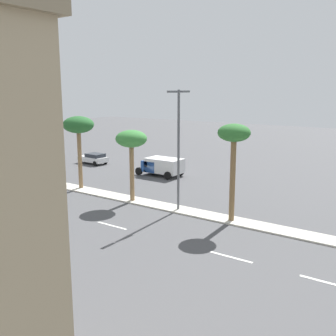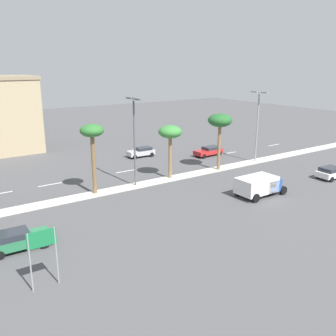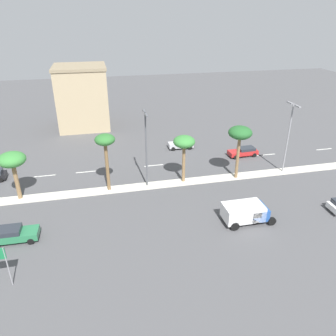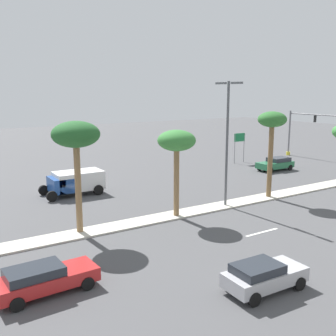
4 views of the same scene
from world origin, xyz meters
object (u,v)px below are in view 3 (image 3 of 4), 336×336
(palm_tree_front, at_px, (105,143))
(sedan_red_far, at_px, (244,151))
(street_lamp_left, at_px, (146,144))
(sedan_silver_inboard, at_px, (181,144))
(street_lamp_far, at_px, (289,133))
(sedan_green_center, at_px, (13,234))
(palm_tree_far, at_px, (12,161))
(commercial_building, at_px, (82,97))
(palm_tree_leading, at_px, (184,143))
(box_truck, at_px, (247,212))
(palm_tree_inboard, at_px, (240,134))

(palm_tree_front, relative_size, sedan_red_far, 1.59)
(street_lamp_left, distance_m, sedan_silver_inboard, 14.64)
(street_lamp_far, distance_m, sedan_green_center, 35.01)
(street_lamp_far, bearing_deg, sedan_red_far, -154.86)
(street_lamp_left, bearing_deg, palm_tree_far, -90.88)
(commercial_building, bearing_deg, street_lamp_left, 16.38)
(street_lamp_left, xyz_separation_m, street_lamp_far, (0.08, 19.14, -0.05))
(palm_tree_front, relative_size, palm_tree_leading, 1.16)
(palm_tree_far, relative_size, palm_tree_front, 0.81)
(street_lamp_far, distance_m, sedan_red_far, 8.66)
(street_lamp_far, distance_m, sedan_silver_inboard, 17.12)
(palm_tree_leading, bearing_deg, sedan_red_far, 118.57)
(palm_tree_front, height_order, sedan_red_far, palm_tree_front)
(palm_tree_front, relative_size, box_truck, 1.37)
(sedan_green_center, bearing_deg, palm_tree_leading, 113.02)
(palm_tree_front, xyz_separation_m, street_lamp_left, (0.03, 4.86, -0.52))
(street_lamp_left, distance_m, sedan_red_far, 18.06)
(palm_tree_front, relative_size, sedan_silver_inboard, 1.81)
(palm_tree_front, bearing_deg, street_lamp_far, 89.75)
(palm_tree_far, bearing_deg, palm_tree_front, 88.88)
(palm_tree_leading, distance_m, sedan_green_center, 21.58)
(palm_tree_leading, relative_size, street_lamp_left, 0.65)
(palm_tree_front, relative_size, street_lamp_left, 0.75)
(commercial_building, height_order, palm_tree_front, commercial_building)
(palm_tree_far, bearing_deg, commercial_building, 163.89)
(palm_tree_inboard, bearing_deg, palm_tree_leading, -94.22)
(commercial_building, bearing_deg, palm_tree_leading, 25.58)
(street_lamp_far, bearing_deg, sedan_green_center, -76.62)
(sedan_green_center, height_order, sedan_silver_inboard, sedan_green_center)
(palm_tree_leading, xyz_separation_m, palm_tree_inboard, (0.53, 7.19, 0.81))
(street_lamp_left, bearing_deg, palm_tree_front, -90.36)
(palm_tree_inboard, distance_m, box_truck, 11.30)
(sedan_green_center, bearing_deg, sedan_red_far, 115.13)
(street_lamp_left, xyz_separation_m, box_truck, (10.03, 9.00, -4.64))
(street_lamp_left, distance_m, box_truck, 14.25)
(palm_tree_far, xyz_separation_m, palm_tree_leading, (0.09, 20.22, 0.45))
(palm_tree_inboard, bearing_deg, palm_tree_far, -91.30)
(commercial_building, bearing_deg, palm_tree_far, -16.11)
(palm_tree_inboard, distance_m, sedan_silver_inboard, 13.82)
(palm_tree_leading, height_order, sedan_green_center, palm_tree_leading)
(commercial_building, relative_size, palm_tree_front, 1.57)
(palm_tree_leading, bearing_deg, box_truck, 22.30)
(street_lamp_left, bearing_deg, sedan_red_far, 111.34)
(street_lamp_left, bearing_deg, sedan_green_center, -60.94)
(commercial_building, relative_size, palm_tree_inboard, 1.60)
(box_truck, bearing_deg, street_lamp_left, -138.09)
(street_lamp_far, height_order, sedan_red_far, street_lamp_far)
(palm_tree_inboard, height_order, sedan_green_center, palm_tree_inboard)
(sedan_red_far, distance_m, sedan_green_center, 33.93)
(street_lamp_left, bearing_deg, sedan_silver_inboard, 146.69)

